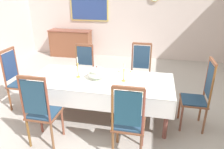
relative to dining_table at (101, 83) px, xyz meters
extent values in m
cube|color=#B3ADA6|center=(0.00, 0.12, -0.69)|extent=(7.08, 7.17, 0.04)
cube|color=beige|center=(0.00, 3.74, 0.92)|extent=(7.08, 0.08, 3.18)
cylinder|color=brown|center=(-1.15, -0.42, -0.31)|extent=(0.07, 0.07, 0.71)
cylinder|color=brown|center=(1.15, -0.42, -0.31)|extent=(0.07, 0.07, 0.71)
cylinder|color=brown|center=(-1.15, 0.42, -0.31)|extent=(0.07, 0.07, 0.71)
cylinder|color=brown|center=(1.15, 0.42, -0.31)|extent=(0.07, 0.07, 0.71)
cube|color=brown|center=(0.00, 0.00, 0.00)|extent=(2.39, 0.93, 0.08)
cube|color=brown|center=(0.00, 0.00, 0.06)|extent=(2.51, 1.05, 0.03)
cube|color=white|center=(0.00, 0.00, 0.07)|extent=(2.53, 1.07, 0.00)
cube|color=white|center=(0.00, -0.53, -0.09)|extent=(2.53, 0.00, 0.31)
cube|color=white|center=(0.00, 0.53, -0.09)|extent=(2.53, 0.00, 0.31)
cube|color=white|center=(-1.26, 0.00, -0.09)|extent=(0.00, 1.07, 0.31)
cube|color=white|center=(1.26, 0.00, -0.09)|extent=(0.00, 1.07, 0.31)
cylinder|color=brown|center=(-0.84, -0.68, -0.43)|extent=(0.04, 0.04, 0.47)
cylinder|color=brown|center=(-0.46, -0.68, -0.43)|extent=(0.04, 0.04, 0.47)
cylinder|color=brown|center=(-0.84, -1.04, -0.43)|extent=(0.04, 0.04, 0.47)
cylinder|color=brown|center=(-0.46, -1.04, -0.43)|extent=(0.04, 0.04, 0.47)
cube|color=brown|center=(-0.65, -0.86, -0.18)|extent=(0.44, 0.42, 0.03)
cube|color=navy|center=(-0.65, -0.86, -0.16)|extent=(0.40, 0.38, 0.02)
cylinder|color=brown|center=(-0.84, -1.05, 0.16)|extent=(0.03, 0.03, 0.65)
cylinder|color=brown|center=(-0.45, -1.05, 0.16)|extent=(0.03, 0.03, 0.65)
cube|color=navy|center=(-0.65, -1.05, 0.19)|extent=(0.34, 0.02, 0.50)
cube|color=brown|center=(-0.65, -1.05, 0.48)|extent=(0.40, 0.04, 0.04)
cylinder|color=brown|center=(-0.46, 0.68, -0.43)|extent=(0.04, 0.04, 0.47)
cylinder|color=brown|center=(-0.84, 0.68, -0.43)|extent=(0.04, 0.04, 0.47)
cylinder|color=brown|center=(-0.46, 1.04, -0.43)|extent=(0.04, 0.04, 0.47)
cylinder|color=brown|center=(-0.84, 1.04, -0.43)|extent=(0.04, 0.04, 0.47)
cube|color=brown|center=(-0.65, 0.86, -0.18)|extent=(0.44, 0.42, 0.03)
cube|color=navy|center=(-0.65, 0.86, -0.16)|extent=(0.40, 0.38, 0.02)
cylinder|color=brown|center=(-0.45, 1.05, 0.11)|extent=(0.03, 0.03, 0.56)
cylinder|color=brown|center=(-0.84, 1.05, 0.11)|extent=(0.03, 0.03, 0.56)
cube|color=navy|center=(-0.65, 1.05, 0.14)|extent=(0.34, 0.02, 0.43)
cube|color=brown|center=(-0.65, 1.05, 0.39)|extent=(0.40, 0.04, 0.04)
cylinder|color=brown|center=(0.44, -0.68, -0.43)|extent=(0.04, 0.04, 0.47)
cylinder|color=brown|center=(0.82, -0.68, -0.43)|extent=(0.04, 0.04, 0.47)
cylinder|color=brown|center=(0.44, -1.04, -0.43)|extent=(0.04, 0.04, 0.47)
cube|color=brown|center=(0.63, -0.86, -0.18)|extent=(0.44, 0.42, 0.03)
cube|color=navy|center=(0.63, -0.86, -0.16)|extent=(0.40, 0.38, 0.02)
cylinder|color=brown|center=(0.43, -1.05, 0.15)|extent=(0.03, 0.03, 0.63)
cylinder|color=brown|center=(0.82, -1.05, 0.15)|extent=(0.03, 0.03, 0.63)
cube|color=navy|center=(0.63, -1.05, 0.18)|extent=(0.34, 0.02, 0.48)
cube|color=brown|center=(0.63, -1.05, 0.46)|extent=(0.40, 0.04, 0.04)
cylinder|color=brown|center=(0.82, 0.68, -0.43)|extent=(0.04, 0.04, 0.47)
cylinder|color=brown|center=(0.44, 0.68, -0.43)|extent=(0.04, 0.04, 0.47)
cylinder|color=brown|center=(0.82, 1.04, -0.43)|extent=(0.04, 0.04, 0.47)
cylinder|color=brown|center=(0.44, 1.04, -0.43)|extent=(0.04, 0.04, 0.47)
cube|color=brown|center=(0.63, 0.86, -0.18)|extent=(0.44, 0.42, 0.03)
cube|color=navy|center=(0.63, 0.86, -0.16)|extent=(0.40, 0.38, 0.02)
cylinder|color=brown|center=(0.82, 1.05, 0.16)|extent=(0.03, 0.03, 0.66)
cylinder|color=brown|center=(0.43, 1.05, 0.16)|extent=(0.03, 0.03, 0.66)
cube|color=navy|center=(0.63, 1.05, 0.19)|extent=(0.34, 0.02, 0.50)
cube|color=brown|center=(0.63, 1.05, 0.49)|extent=(0.40, 0.04, 0.04)
cylinder|color=brown|center=(-1.41, 0.19, -0.43)|extent=(0.04, 0.04, 0.47)
cylinder|color=brown|center=(-1.41, -0.19, -0.43)|extent=(0.04, 0.04, 0.47)
cylinder|color=brown|center=(-1.77, 0.19, -0.43)|extent=(0.04, 0.04, 0.47)
cylinder|color=brown|center=(-1.77, -0.19, -0.43)|extent=(0.04, 0.04, 0.47)
cube|color=brown|center=(-1.59, 0.00, -0.18)|extent=(0.42, 0.44, 0.03)
cube|color=navy|center=(-1.59, 0.00, -0.16)|extent=(0.38, 0.40, 0.02)
cylinder|color=brown|center=(-1.78, 0.20, 0.17)|extent=(0.03, 0.03, 0.67)
cylinder|color=brown|center=(-1.78, -0.19, 0.17)|extent=(0.03, 0.03, 0.67)
cube|color=navy|center=(-1.78, 0.00, 0.20)|extent=(0.02, 0.34, 0.51)
cube|color=brown|center=(-1.78, 0.00, 0.50)|extent=(0.04, 0.40, 0.04)
cylinder|color=brown|center=(1.41, -0.19, -0.43)|extent=(0.04, 0.04, 0.47)
cylinder|color=brown|center=(1.41, 0.19, -0.43)|extent=(0.04, 0.04, 0.47)
cylinder|color=brown|center=(1.77, -0.19, -0.43)|extent=(0.04, 0.04, 0.47)
cylinder|color=brown|center=(1.77, 0.19, -0.43)|extent=(0.04, 0.04, 0.47)
cube|color=brown|center=(1.59, 0.00, -0.18)|extent=(0.42, 0.44, 0.03)
cube|color=navy|center=(1.59, 0.00, -0.16)|extent=(0.38, 0.40, 0.02)
cylinder|color=brown|center=(1.78, -0.19, 0.18)|extent=(0.03, 0.03, 0.70)
cylinder|color=brown|center=(1.78, 0.20, 0.18)|extent=(0.03, 0.03, 0.70)
cube|color=navy|center=(1.78, 0.00, 0.21)|extent=(0.02, 0.34, 0.53)
cube|color=brown|center=(1.78, 0.00, 0.53)|extent=(0.04, 0.40, 0.04)
cylinder|color=white|center=(-0.06, 0.00, 0.08)|extent=(0.17, 0.17, 0.02)
ellipsoid|color=white|center=(-0.06, 0.00, 0.16)|extent=(0.30, 0.30, 0.14)
ellipsoid|color=white|center=(-0.06, 0.00, 0.24)|extent=(0.27, 0.27, 0.11)
sphere|color=brown|center=(-0.06, 0.00, 0.30)|extent=(0.03, 0.03, 0.03)
cylinder|color=gold|center=(-0.41, 0.00, 0.08)|extent=(0.07, 0.07, 0.02)
cylinder|color=gold|center=(-0.41, 0.00, 0.21)|extent=(0.02, 0.02, 0.25)
cone|color=gold|center=(-0.41, 0.00, 0.34)|extent=(0.04, 0.04, 0.02)
cylinder|color=silver|center=(-0.41, 0.00, 0.40)|extent=(0.02, 0.02, 0.10)
cylinder|color=gold|center=(0.41, 0.00, 0.08)|extent=(0.07, 0.07, 0.02)
cylinder|color=gold|center=(0.41, 0.00, 0.19)|extent=(0.02, 0.02, 0.20)
cone|color=gold|center=(0.41, 0.00, 0.29)|extent=(0.04, 0.04, 0.02)
cylinder|color=silver|center=(0.41, 0.00, 0.35)|extent=(0.02, 0.02, 0.10)
cylinder|color=white|center=(0.34, 0.42, 0.09)|extent=(0.19, 0.19, 0.04)
cylinder|color=white|center=(0.34, 0.42, 0.10)|extent=(0.16, 0.16, 0.03)
torus|color=brown|center=(0.34, 0.42, 0.11)|extent=(0.19, 0.19, 0.01)
cylinder|color=white|center=(0.66, -0.35, 0.09)|extent=(0.18, 0.18, 0.04)
cylinder|color=white|center=(0.66, -0.35, 0.10)|extent=(0.15, 0.15, 0.03)
torus|color=brown|center=(0.66, -0.35, 0.11)|extent=(0.18, 0.18, 0.01)
cube|color=gold|center=(0.47, 0.38, 0.08)|extent=(0.02, 0.14, 0.00)
ellipsoid|color=gold|center=(0.47, 0.47, 0.08)|extent=(0.03, 0.05, 0.01)
cube|color=gold|center=(0.78, -0.39, 0.08)|extent=(0.02, 0.14, 0.00)
ellipsoid|color=gold|center=(0.79, -0.30, 0.08)|extent=(0.03, 0.05, 0.01)
cube|color=brown|center=(-1.97, 3.42, -0.23)|extent=(1.40, 0.44, 0.88)
cube|color=brown|center=(-1.97, 3.42, 0.22)|extent=(1.44, 0.48, 0.02)
cube|color=brown|center=(-1.62, 3.65, -0.23)|extent=(0.59, 0.01, 0.70)
cube|color=brown|center=(-2.32, 3.65, -0.23)|extent=(0.59, 0.01, 0.70)
cube|color=#D1B251|center=(-1.33, 3.68, 1.02)|extent=(1.28, 0.04, 0.99)
cube|color=navy|center=(-1.33, 3.66, 1.02)|extent=(1.20, 0.01, 0.91)
camera|label=1|loc=(0.90, -3.32, 1.57)|focal=34.11mm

